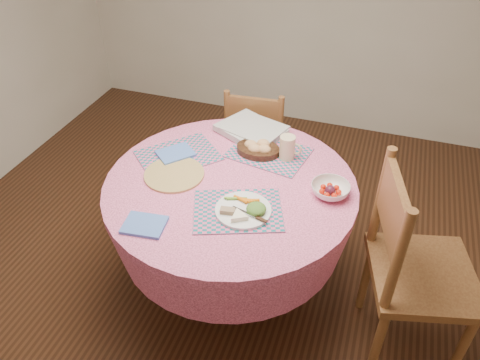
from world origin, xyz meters
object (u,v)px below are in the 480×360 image
(fruit_bowl, at_px, (330,190))
(chair_right, at_px, (412,267))
(chair_back, at_px, (257,142))
(dinner_plate, at_px, (244,210))
(wicker_trivet, at_px, (174,174))
(dining_table, at_px, (231,213))
(latte_mug, at_px, (288,147))
(bread_bowl, at_px, (258,148))

(fruit_bowl, bearing_deg, chair_right, -18.80)
(chair_back, relative_size, fruit_bowl, 4.07)
(chair_right, distance_m, fruit_bowl, 0.50)
(chair_back, xyz_separation_m, dinner_plate, (0.25, -1.01, 0.32))
(wicker_trivet, bearing_deg, chair_right, -2.28)
(dining_table, height_order, latte_mug, latte_mug)
(chair_back, relative_size, latte_mug, 6.88)
(chair_back, xyz_separation_m, latte_mug, (0.32, -0.53, 0.36))
(bread_bowl, bearing_deg, chair_right, -23.29)
(wicker_trivet, distance_m, dinner_plate, 0.45)
(chair_right, height_order, fruit_bowl, chair_right)
(dining_table, distance_m, fruit_bowl, 0.53)
(chair_back, bearing_deg, bread_bowl, 101.76)
(chair_back, relative_size, bread_bowl, 3.80)
(chair_back, height_order, wicker_trivet, chair_back)
(dinner_plate, distance_m, fruit_bowl, 0.43)
(wicker_trivet, distance_m, fruit_bowl, 0.77)
(chair_right, xyz_separation_m, fruit_bowl, (-0.42, 0.14, 0.23))
(dining_table, xyz_separation_m, chair_back, (-0.11, 0.82, -0.10))
(dinner_plate, relative_size, bread_bowl, 1.11)
(dining_table, distance_m, dinner_plate, 0.32)
(chair_back, bearing_deg, fruit_bowl, 122.46)
(dinner_plate, height_order, fruit_bowl, dinner_plate)
(latte_mug, distance_m, fruit_bowl, 0.35)
(dining_table, bearing_deg, chair_right, -4.95)
(chair_back, bearing_deg, wicker_trivet, 73.05)
(latte_mug, xyz_separation_m, fruit_bowl, (0.26, -0.22, -0.04))
(chair_right, distance_m, wicker_trivet, 1.20)
(dining_table, height_order, chair_back, chair_back)
(chair_back, distance_m, fruit_bowl, 1.01)
(latte_mug, bearing_deg, dining_table, -126.16)
(latte_mug, bearing_deg, bread_bowl, -178.60)
(dinner_plate, height_order, bread_bowl, bread_bowl)
(latte_mug, bearing_deg, chair_back, 121.19)
(dining_table, relative_size, fruit_bowl, 5.77)
(chair_right, bearing_deg, bread_bowl, 52.52)
(chair_back, xyz_separation_m, bread_bowl, (0.16, -0.54, 0.33))
(dinner_plate, xyz_separation_m, bread_bowl, (-0.08, 0.48, 0.01))
(chair_right, xyz_separation_m, wicker_trivet, (-1.18, 0.05, 0.21))
(chair_right, bearing_deg, latte_mug, 47.68)
(chair_right, distance_m, bread_bowl, 0.95)
(wicker_trivet, relative_size, latte_mug, 2.36)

